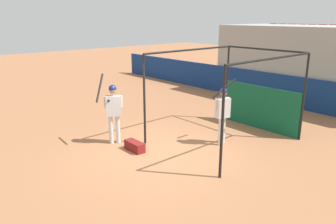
% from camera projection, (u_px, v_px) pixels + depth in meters
% --- Properties ---
extents(ground_plane, '(60.00, 60.00, 0.00)m').
position_uv_depth(ground_plane, '(160.00, 152.00, 9.57)').
color(ground_plane, '#9E6642').
extents(outfield_wall, '(24.00, 0.12, 1.36)m').
position_uv_depth(outfield_wall, '(293.00, 92.00, 14.10)').
color(outfield_wall, navy).
rests_on(outfield_wall, ground).
extents(bleacher_section, '(8.70, 4.00, 3.44)m').
position_uv_depth(bleacher_section, '(318.00, 64.00, 15.11)').
color(bleacher_section, '#9E9E99').
rests_on(bleacher_section, ground).
extents(batting_cage, '(3.09, 3.98, 2.80)m').
position_uv_depth(batting_cage, '(249.00, 96.00, 10.80)').
color(batting_cage, black).
rests_on(batting_cage, ground).
extents(player_batter, '(0.60, 0.95, 1.97)m').
position_uv_depth(player_batter, '(223.00, 110.00, 9.91)').
color(player_batter, silver).
rests_on(player_batter, ground).
extents(player_waiting, '(0.59, 0.83, 2.17)m').
position_uv_depth(player_waiting, '(113.00, 108.00, 9.94)').
color(player_waiting, silver).
rests_on(player_waiting, ground).
extents(equipment_bag, '(0.70, 0.28, 0.28)m').
position_uv_depth(equipment_bag, '(135.00, 146.00, 9.64)').
color(equipment_bag, maroon).
rests_on(equipment_bag, ground).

